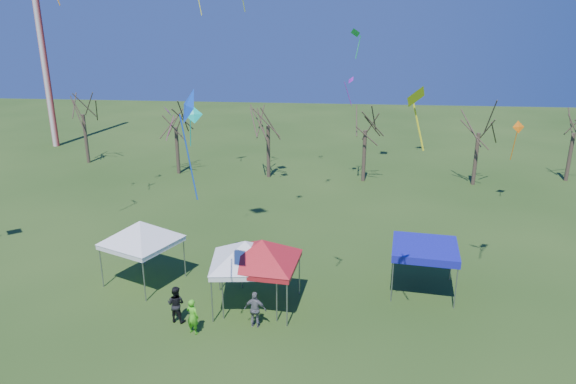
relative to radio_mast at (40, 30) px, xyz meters
name	(u,v)px	position (x,y,z in m)	size (l,w,h in m)	color
ground	(242,332)	(28.00, -34.00, -12.50)	(140.00, 140.00, 0.00)	#234014
radio_mast	(40,30)	(0.00, 0.00, 0.00)	(0.70, 0.70, 25.00)	silver
tree_0	(81,97)	(7.15, -6.62, -6.01)	(3.83, 3.83, 8.44)	#3D2D21
tree_1	(175,110)	(17.23, -9.35, -6.71)	(3.42, 3.42, 7.54)	#3D2D21
tree_2	(268,107)	(25.63, -9.62, -6.21)	(3.71, 3.71, 8.18)	#3D2D21
tree_3	(366,112)	(34.03, -9.96, -6.42)	(3.59, 3.59, 7.91)	#3D2D21
tree_4	(481,114)	(43.36, -10.00, -6.44)	(3.58, 3.58, 7.89)	#3D2D21
tent_white_west	(140,225)	(21.97, -29.89, -9.28)	(4.20, 4.20, 3.99)	gray
tent_white_mid	(245,246)	(27.80, -31.69, -9.33)	(4.42, 4.42, 3.93)	gray
tent_red	(262,244)	(28.60, -31.66, -9.25)	(4.55, 4.55, 4.03)	gray
tent_blue	(425,249)	(36.47, -29.25, -10.19)	(3.54, 3.54, 2.51)	gray
person_dark	(176,304)	(24.85, -33.42, -11.63)	(0.85, 0.66, 1.75)	black
person_grey	(255,310)	(28.54, -33.48, -11.64)	(1.01, 0.42, 1.73)	slate
person_green	(193,316)	(25.89, -34.29, -11.67)	(0.61, 0.40, 1.67)	#4CC820
kite_12	(518,128)	(44.75, -15.22, -6.57)	(0.98, 0.57, 2.93)	orange
kite_1	(194,115)	(25.13, -29.90, -3.55)	(0.96, 0.76, 1.96)	#0DCDA8
kite_22	(350,81)	(32.61, -11.09, -3.82)	(0.91, 0.96, 2.44)	purple
kite_27	(415,97)	(34.60, -35.51, -1.81)	(1.10, 1.11, 2.32)	#FFFB1A
kite_19	(356,33)	(32.86, -12.48, -0.10)	(1.04, 0.96, 2.27)	green
kite_13	(168,112)	(17.27, -11.14, -6.54)	(1.19, 1.38, 2.96)	#CE2D8A
kite_5	(187,108)	(27.06, -36.95, -2.08)	(1.07, 1.29, 3.95)	blue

